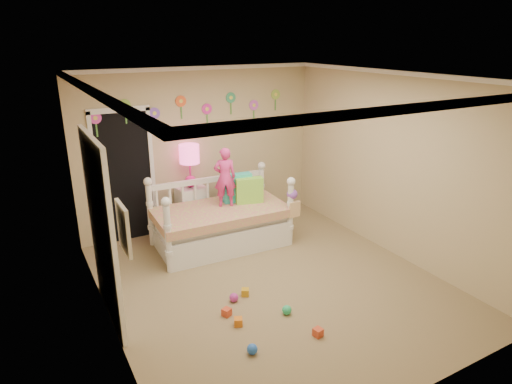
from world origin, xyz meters
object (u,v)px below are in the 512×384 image
child (225,177)px  table_lamp (190,159)px  nightstand (192,209)px  daybed (220,212)px

child → table_lamp: (-0.29, 0.67, 0.15)m
nightstand → table_lamp: bearing=0.0°
daybed → child: child is taller
daybed → table_lamp: bearing=106.4°
nightstand → table_lamp: 0.83m
child → daybed: bearing=41.3°
nightstand → table_lamp: size_ratio=1.08×
daybed → child: 0.53m
child → table_lamp: bearing=-47.4°
daybed → nightstand: (-0.18, 0.72, -0.17)m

